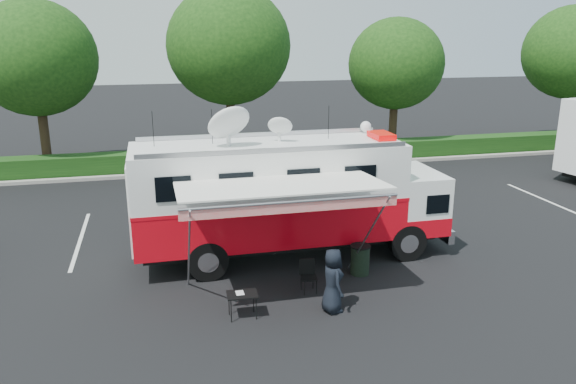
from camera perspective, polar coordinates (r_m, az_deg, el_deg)
The scene contains 9 objects.
ground_plane at distance 17.41m, azimuth 0.39°, elevation -6.46°, with size 120.00×120.00×0.00m, color black.
back_border at distance 29.00m, azimuth -3.66°, elevation 12.76°, with size 60.00×6.14×8.87m.
stall_lines at distance 20.05m, azimuth -3.08°, elevation -3.37°, with size 24.12×5.50×0.01m.
command_truck at distance 16.75m, azimuth 0.13°, elevation -0.35°, with size 9.43×2.59×4.53m.
awning at distance 13.77m, azimuth -0.62°, elevation 0.22°, with size 5.15×2.66×3.11m.
person at distance 14.25m, azimuth 4.48°, elevation -11.92°, with size 0.79×0.52×1.63m, color black.
folding_table at distance 13.70m, azimuth -4.67°, elevation -10.43°, with size 0.76×0.55×0.63m.
folding_chair at distance 15.01m, azimuth 2.03°, elevation -8.18°, with size 0.48×0.50×0.87m.
trash_bin at distance 16.14m, azimuth 7.34°, elevation -6.81°, with size 0.58×0.58×0.86m.
Camera 1 is at (-3.90, -15.60, 6.69)m, focal length 35.00 mm.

